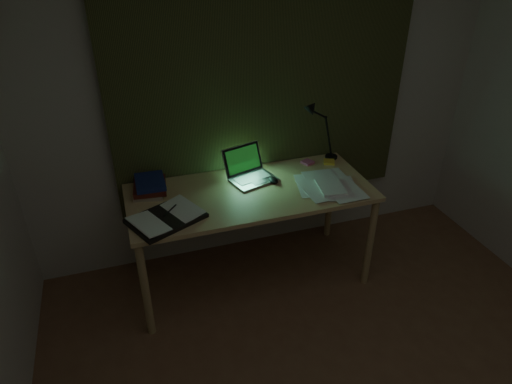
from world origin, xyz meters
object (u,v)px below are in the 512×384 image
book_stack (151,186)px  loose_papers (322,187)px  desk (251,236)px  laptop (254,167)px  desk_lamp (334,128)px  open_textbook (166,218)px

book_stack → loose_papers: (1.12, -0.32, -0.04)m
desk → loose_papers: bearing=-14.6°
laptop → book_stack: (-0.71, 0.06, -0.06)m
desk → loose_papers: 0.63m
desk → book_stack: book_stack is taller
book_stack → desk_lamp: desk_lamp is taller
laptop → desk_lamp: (0.69, 0.16, 0.14)m
book_stack → desk_lamp: size_ratio=0.50×
book_stack → desk_lamp: 1.41m
laptop → open_textbook: (-0.66, -0.31, -0.09)m
laptop → desk_lamp: desk_lamp is taller
open_textbook → loose_papers: size_ratio=1.07×
open_textbook → desk_lamp: size_ratio=0.84×
desk → open_textbook: (-0.60, -0.18, 0.40)m
desk → laptop: size_ratio=4.83×
laptop → loose_papers: (0.41, -0.25, -0.10)m
open_textbook → loose_papers: 1.08m
book_stack → loose_papers: book_stack is taller
book_stack → open_textbook: bearing=-83.2°
loose_papers → desk_lamp: (0.27, 0.42, 0.24)m
loose_papers → desk_lamp: bearing=56.6°
desk → laptop: (0.06, 0.13, 0.49)m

